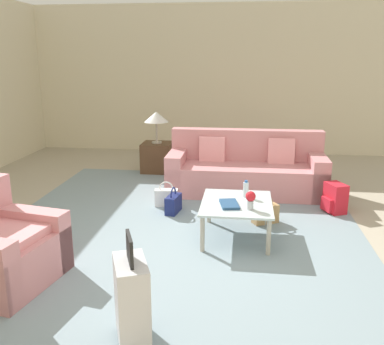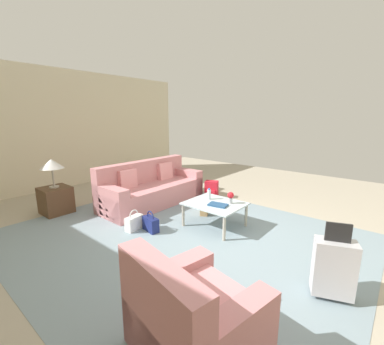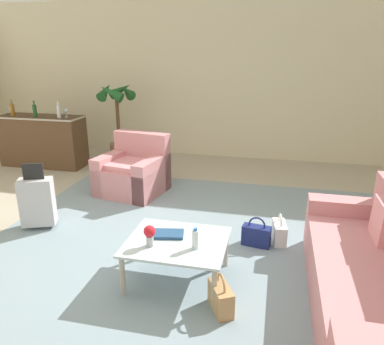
{
  "view_description": "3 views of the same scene",
  "coord_description": "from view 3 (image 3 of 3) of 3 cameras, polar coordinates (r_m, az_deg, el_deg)",
  "views": [
    {
      "loc": [
        -4.23,
        -0.56,
        2.03
      ],
      "look_at": [
        0.54,
        0.03,
        0.72
      ],
      "focal_mm": 40.0,
      "sensor_mm": 36.0,
      "label": 1
    },
    {
      "loc": [
        -2.01,
        2.99,
        1.9
      ],
      "look_at": [
        0.42,
        0.09,
        1.07
      ],
      "focal_mm": 24.0,
      "sensor_mm": 36.0,
      "label": 2
    },
    {
      "loc": [
        1.25,
        -3.56,
        2.18
      ],
      "look_at": [
        0.44,
        -0.05,
        0.97
      ],
      "focal_mm": 35.0,
      "sensor_mm": 36.0,
      "label": 3
    }
  ],
  "objects": [
    {
      "name": "coffee_table",
      "position": [
        3.65,
        -2.27,
        -11.04
      ],
      "size": [
        0.95,
        0.8,
        0.43
      ],
      "color": "silver",
      "rests_on": "ground"
    },
    {
      "name": "wine_bottle_clear",
      "position": [
        7.27,
        -19.64,
        8.75
      ],
      "size": [
        0.07,
        0.07,
        0.3
      ],
      "color": "silver",
      "rests_on": "bar_console"
    },
    {
      "name": "wine_bottle_amber",
      "position": [
        7.83,
        -25.68,
        8.63
      ],
      "size": [
        0.07,
        0.07,
        0.3
      ],
      "color": "brown",
      "rests_on": "bar_console"
    },
    {
      "name": "water_bottle",
      "position": [
        3.46,
        0.51,
        -10.11
      ],
      "size": [
        0.06,
        0.06,
        0.2
      ],
      "color": "silver",
      "rests_on": "coffee_table"
    },
    {
      "name": "bar_console",
      "position": [
        7.73,
        -21.76,
        4.6
      ],
      "size": [
        1.63,
        0.59,
        0.96
      ],
      "color": "#513823",
      "rests_on": "ground"
    },
    {
      "name": "wine_bottle_green",
      "position": [
        7.54,
        -22.84,
        8.7
      ],
      "size": [
        0.07,
        0.07,
        0.3
      ],
      "color": "#194C23",
      "rests_on": "bar_console"
    },
    {
      "name": "wall_back",
      "position": [
        7.75,
        3.75,
        13.79
      ],
      "size": [
        10.24,
        0.12,
        3.1
      ],
      "primitive_type": "cube",
      "color": "beige",
      "rests_on": "ground"
    },
    {
      "name": "coffee_table_book",
      "position": [
        3.72,
        -3.76,
        -9.34
      ],
      "size": [
        0.34,
        0.24,
        0.03
      ],
      "primitive_type": "cube",
      "rotation": [
        0.0,
        0.0,
        0.19
      ],
      "color": "navy",
      "rests_on": "coffee_table"
    },
    {
      "name": "ground_plane",
      "position": [
        4.36,
        -5.64,
        -11.58
      ],
      "size": [
        12.0,
        12.0,
        0.0
      ],
      "primitive_type": "plane",
      "color": "#A89E89"
    },
    {
      "name": "handbag_navy",
      "position": [
        4.42,
        9.77,
        -9.4
      ],
      "size": [
        0.34,
        0.19,
        0.36
      ],
      "color": "navy",
      "rests_on": "ground"
    },
    {
      "name": "wine_glass_left_of_centre",
      "position": [
        7.32,
        -18.65,
        8.85
      ],
      "size": [
        0.08,
        0.08,
        0.15
      ],
      "color": "silver",
      "rests_on": "bar_console"
    },
    {
      "name": "flower_vase",
      "position": [
        3.5,
        -6.48,
        -9.28
      ],
      "size": [
        0.11,
        0.11,
        0.21
      ],
      "color": "#B2B7BC",
      "rests_on": "coffee_table"
    },
    {
      "name": "armchair",
      "position": [
        5.96,
        -8.77,
        -0.07
      ],
      "size": [
        1.08,
        1.03,
        0.91
      ],
      "color": "#C67F84",
      "rests_on": "ground"
    },
    {
      "name": "area_rug",
      "position": [
        4.39,
        2.79,
        -11.18
      ],
      "size": [
        5.2,
        4.4,
        0.01
      ],
      "primitive_type": "cube",
      "color": "gray",
      "rests_on": "ground"
    },
    {
      "name": "handbag_tan",
      "position": [
        3.41,
        4.41,
        -18.43
      ],
      "size": [
        0.27,
        0.35,
        0.36
      ],
      "color": "tan",
      "rests_on": "ground"
    },
    {
      "name": "potted_palm",
      "position": [
        7.53,
        -11.24,
        8.14
      ],
      "size": [
        0.64,
        0.64,
        1.58
      ],
      "color": "#84664C",
      "rests_on": "ground"
    },
    {
      "name": "suitcase_silver",
      "position": [
        5.06,
        -22.52,
        -4.08
      ],
      "size": [
        0.45,
        0.35,
        0.85
      ],
      "color": "#B7B7BC",
      "rests_on": "ground"
    },
    {
      "name": "handbag_white",
      "position": [
        4.55,
        13.16,
        -8.81
      ],
      "size": [
        0.18,
        0.34,
        0.36
      ],
      "color": "white",
      "rests_on": "ground"
    },
    {
      "name": "couch",
      "position": [
        3.63,
        26.91,
        -14.68
      ],
      "size": [
        0.9,
        2.35,
        0.93
      ],
      "color": "#C67F84",
      "rests_on": "ground"
    },
    {
      "name": "wine_glass_leftmost",
      "position": [
        7.92,
        -25.82,
        8.64
      ],
      "size": [
        0.08,
        0.08,
        0.15
      ],
      "color": "silver",
      "rests_on": "bar_console"
    }
  ]
}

